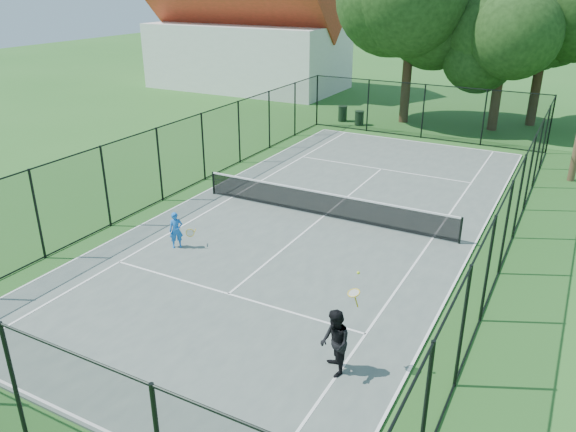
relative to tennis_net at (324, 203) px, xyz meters
The scene contains 12 objects.
ground 0.58m from the tennis_net, ahead, with size 120.00×120.00×0.00m, color #276021.
tennis_court 0.55m from the tennis_net, ahead, with size 11.00×24.00×0.06m, color #4F5E58.
tennis_net is the anchor object (origin of this frame).
fence 0.92m from the tennis_net, ahead, with size 13.10×26.10×3.00m.
tree_near_left 17.24m from the tennis_net, 97.20° to the left, with size 7.38×7.38×9.63m.
tree_near_mid 17.52m from the tennis_net, 79.27° to the left, with size 5.44×5.44×7.12m.
tree_near_right 20.40m from the tennis_net, 75.23° to the left, with size 6.32×6.32×8.73m.
building 28.14m from the tennis_net, 127.69° to the left, with size 15.30×8.15×11.87m.
trash_bin_left 15.61m from the tennis_net, 110.54° to the left, with size 0.58×0.58×0.95m.
trash_bin_right 14.78m from the tennis_net, 106.45° to the left, with size 0.58×0.58×0.86m.
player_blue 5.65m from the tennis_net, 124.16° to the right, with size 0.85×0.52×1.22m.
player_black 9.05m from the tennis_net, 63.76° to the right, with size 0.94×0.98×2.50m.
Camera 1 is at (7.95, -17.69, 8.26)m, focal length 35.00 mm.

